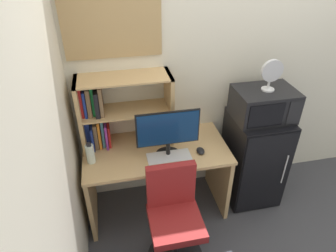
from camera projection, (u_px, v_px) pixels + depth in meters
wall_back at (287, 61)px, 2.83m from camera, size 6.40×0.04×2.60m
desk at (157, 168)px, 2.76m from camera, size 1.26×0.64×0.72m
hutch_bookshelf at (111, 111)px, 2.55m from camera, size 0.78×0.29×0.63m
monitor at (168, 132)px, 2.44m from camera, size 0.52×0.21×0.43m
keyboard at (169, 157)px, 2.53m from camera, size 0.37×0.16×0.02m
computer_mouse at (201, 151)px, 2.59m from camera, size 0.07×0.10×0.04m
water_bottle at (90, 154)px, 2.45m from camera, size 0.07×0.07×0.19m
mini_fridge at (253, 158)px, 2.95m from camera, size 0.49×0.53×0.92m
microwave at (264, 104)px, 2.63m from camera, size 0.51×0.38×0.27m
desk_fan at (271, 73)px, 2.46m from camera, size 0.19×0.11×0.27m
desk_chair at (174, 222)px, 2.39m from camera, size 0.46×0.46×0.87m
wall_corkboard at (112, 24)px, 2.29m from camera, size 0.76×0.02×0.53m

